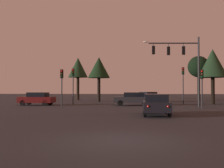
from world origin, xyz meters
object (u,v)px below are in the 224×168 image
Objects in this scene: tree_lot_edge at (99,68)px; traffic_light_median at (183,78)px; tree_center_horizon at (213,64)px; traffic_light_corner_right at (73,79)px; car_crossing_left at (133,99)px; car_crossing_right at (37,99)px; traffic_signal_mast_arm at (182,58)px; car_nearside_lane at (156,104)px; traffic_light_corner_left at (202,81)px; tree_left_far at (78,68)px; traffic_light_far_side at (62,80)px; tree_right_cluster at (199,67)px; car_far_lane at (148,97)px.

traffic_light_median is at bearing -31.35° from tree_lot_edge.
traffic_light_corner_right is at bearing -172.56° from tree_center_horizon.
car_crossing_left is 1.04× the size of car_crossing_right.
car_crossing_right is at bearing 173.72° from traffic_signal_mast_arm.
traffic_light_corner_right is at bearing 124.22° from car_nearside_lane.
car_nearside_lane is at bearing -55.78° from traffic_light_corner_right.
car_nearside_lane is (-3.64, -9.53, -4.38)m from traffic_signal_mast_arm.
traffic_signal_mast_arm is 11.10m from car_nearside_lane.
tree_left_far reaches higher than traffic_light_corner_left.
car_crossing_right is at bearing 136.98° from traffic_light_far_side.
tree_left_far is at bearing 85.70° from car_crossing_right.
tree_center_horizon is (17.50, 7.71, 2.38)m from traffic_light_far_side.
traffic_light_corner_left is 0.86× the size of car_crossing_left.
traffic_light_corner_right is 16.00m from car_nearside_lane.
traffic_signal_mast_arm reaches higher than car_nearside_lane.
car_crossing_right is at bearing -121.77° from tree_lot_edge.
car_far_lane is at bearing -151.54° from tree_right_cluster.
traffic_signal_mast_arm reaches higher than tree_lot_edge.
car_crossing_left is at bearing 3.12° from car_crossing_right.
tree_center_horizon is at bearing 18.62° from car_crossing_left.
traffic_signal_mast_arm is at bearing -102.51° from traffic_light_median.
traffic_signal_mast_arm is 7.20m from car_crossing_left.
traffic_light_corner_left is at bearing -22.87° from traffic_light_corner_right.
traffic_light_corner_right is 7.81m from car_crossing_left.
traffic_signal_mast_arm is 1.69× the size of car_crossing_left.
car_crossing_left is at bearing 30.28° from traffic_light_far_side.
traffic_light_far_side is (-12.52, -1.86, -2.38)m from traffic_signal_mast_arm.
traffic_signal_mast_arm is 0.96× the size of tree_left_far.
tree_right_cluster is at bearing 13.74° from tree_lot_edge.
traffic_light_far_side is at bearing 177.98° from traffic_light_corner_left.
traffic_signal_mast_arm is 1.61× the size of traffic_light_median.
tree_center_horizon reaches higher than traffic_light_median.
tree_center_horizon is at bearing 60.72° from car_nearside_lane.
car_nearside_lane and car_crossing_right have the same top height.
tree_left_far reaches higher than tree_center_horizon.
car_crossing_right is (-16.45, 1.81, -4.38)m from traffic_signal_mast_arm.
tree_left_far is at bearing 146.22° from tree_center_horizon.
traffic_light_far_side is 0.57× the size of tree_lot_edge.
traffic_light_corner_right is at bearing 24.12° from car_crossing_right.
traffic_light_corner_left reaches higher than car_crossing_right.
traffic_light_corner_right is 0.96× the size of traffic_light_median.
traffic_light_median is 7.10m from car_crossing_left.
tree_center_horizon reaches higher than car_crossing_left.
car_nearside_lane is 0.99× the size of car_crossing_right.
traffic_signal_mast_arm is 1.97× the size of traffic_light_corner_left.
traffic_light_far_side is at bearing -82.96° from tree_left_far.
car_crossing_left and car_crossing_right have the same top height.
tree_center_horizon is (3.51, 8.20, 2.47)m from traffic_light_corner_left.
traffic_light_median is 15.11m from traffic_light_far_side.
traffic_light_corner_left is 7.15m from traffic_light_median.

